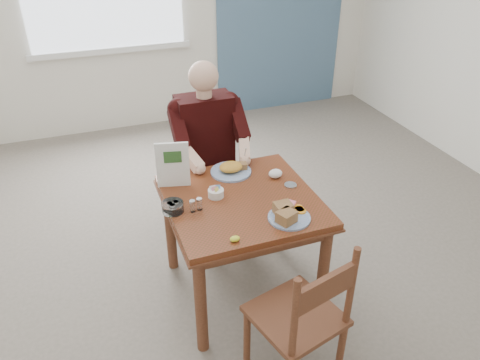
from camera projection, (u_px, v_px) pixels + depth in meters
name	position (u px, v px, depth m)	size (l,w,h in m)	color
floor	(241.00, 288.00, 3.25)	(6.00, 6.00, 0.00)	#655E52
wall_back	(143.00, 1.00, 4.94)	(5.50, 5.50, 0.00)	silver
lemon_wedge	(235.00, 239.00, 2.49)	(0.06, 0.04, 0.03)	yellow
napkin	(275.00, 174.00, 3.06)	(0.09, 0.07, 0.06)	white
metal_dish	(291.00, 185.00, 2.98)	(0.08, 0.08, 0.01)	silver
table	(242.00, 213.00, 2.92)	(0.92, 0.92, 0.75)	maroon
chair_far	(206.00, 174.00, 3.65)	(0.42, 0.42, 0.95)	brown
chair_near	(302.00, 319.00, 2.39)	(0.51, 0.51, 0.95)	brown
diner	(208.00, 141.00, 3.40)	(0.53, 0.56, 1.39)	gray
near_plate	(287.00, 214.00, 2.66)	(0.30, 0.30, 0.08)	white
far_plate	(232.00, 169.00, 3.12)	(0.31, 0.31, 0.07)	white
caddy	(216.00, 193.00, 2.86)	(0.10, 0.10, 0.07)	white
shakers	(196.00, 205.00, 2.73)	(0.08, 0.05, 0.08)	white
creamer	(173.00, 207.00, 2.73)	(0.16, 0.16, 0.06)	white
menu	(173.00, 165.00, 2.91)	(0.20, 0.07, 0.30)	white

